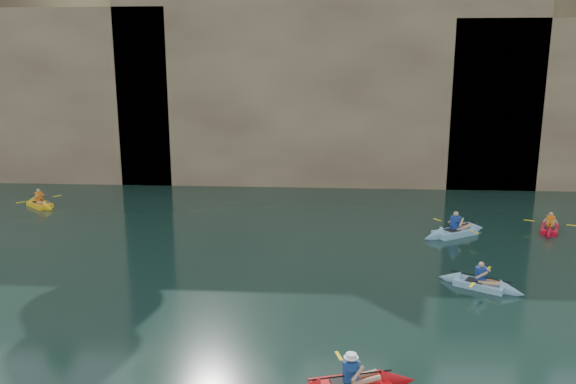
{
  "coord_description": "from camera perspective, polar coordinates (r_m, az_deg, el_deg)",
  "views": [
    {
      "loc": [
        2.18,
        -10.54,
        6.94
      ],
      "look_at": [
        0.94,
        6.9,
        3.0
      ],
      "focal_mm": 35.0,
      "sensor_mm": 36.0,
      "label": 1
    }
  ],
  "objects": [
    {
      "name": "kayaker_ltblue_mid",
      "position": [
        24.53,
        16.58,
        -3.89
      ],
      "size": [
        3.24,
        2.48,
        1.28
      ],
      "rotation": [
        0.0,
        0.0,
        0.58
      ],
      "color": "#80B4D7",
      "rests_on": "ground"
    },
    {
      "name": "kayaker_ltblue_near",
      "position": [
        19.17,
        18.92,
        -8.81
      ],
      "size": [
        2.69,
        1.97,
        1.08
      ],
      "rotation": [
        0.0,
        0.0,
        -0.54
      ],
      "color": "#7EACD3",
      "rests_on": "ground"
    },
    {
      "name": "sea_cave_center",
      "position": [
        33.5,
        -6.64,
        3.45
      ],
      "size": [
        3.5,
        1.0,
        3.2
      ],
      "primitive_type": "cube",
      "color": "black",
      "rests_on": "ground"
    },
    {
      "name": "sea_cave_east",
      "position": [
        33.75,
        17.46,
        4.13
      ],
      "size": [
        5.0,
        1.0,
        4.5
      ],
      "primitive_type": "cube",
      "color": "black",
      "rests_on": "ground"
    },
    {
      "name": "cliff_slab_center",
      "position": [
        33.16,
        3.81,
        10.53
      ],
      "size": [
        24.0,
        2.4,
        11.4
      ],
      "primitive_type": "cube",
      "color": "tan",
      "rests_on": "ground"
    },
    {
      "name": "cliff",
      "position": [
        40.61,
        1.0,
        11.38
      ],
      "size": [
        70.0,
        16.0,
        12.0
      ],
      "primitive_type": "cube",
      "color": "tan",
      "rests_on": "ground"
    },
    {
      "name": "kayaker_yellow",
      "position": [
        30.9,
        -23.91,
        -1.12
      ],
      "size": [
        2.6,
        2.31,
        1.14
      ],
      "rotation": [
        0.0,
        0.0,
        -0.69
      ],
      "color": "yellow",
      "rests_on": "ground"
    },
    {
      "name": "kayaker_red_far",
      "position": [
        26.6,
        25.04,
        -3.36
      ],
      "size": [
        1.96,
        2.87,
        1.04
      ],
      "rotation": [
        0.0,
        0.0,
        1.17
      ],
      "color": "red",
      "rests_on": "ground"
    }
  ]
}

